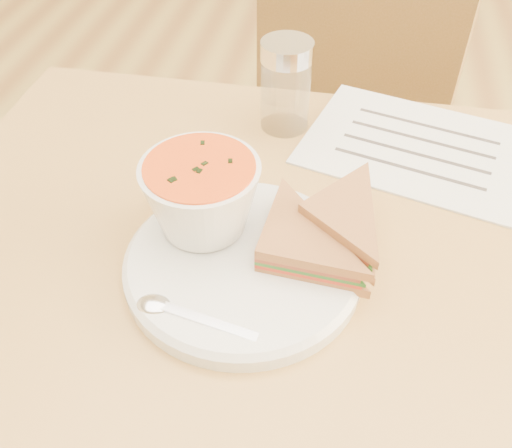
% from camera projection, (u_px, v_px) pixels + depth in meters
% --- Properties ---
extents(dining_table, '(1.00, 0.70, 0.75)m').
position_uv_depth(dining_table, '(319.00, 434.00, 0.86)').
color(dining_table, brown).
rests_on(dining_table, floor).
extents(chair_far, '(0.53, 0.53, 0.95)m').
position_uv_depth(chair_far, '(308.00, 176.00, 1.15)').
color(chair_far, brown).
rests_on(chair_far, floor).
extents(plate, '(0.30, 0.30, 0.02)m').
position_uv_depth(plate, '(243.00, 265.00, 0.60)').
color(plate, white).
rests_on(plate, dining_table).
extents(soup_bowl, '(0.16, 0.16, 0.09)m').
position_uv_depth(soup_bowl, '(202.00, 200.00, 0.59)').
color(soup_bowl, white).
rests_on(soup_bowl, plate).
extents(sandwich_half_a, '(0.13, 0.13, 0.04)m').
position_uv_depth(sandwich_half_a, '(254.00, 263.00, 0.56)').
color(sandwich_half_a, '#A36539').
rests_on(sandwich_half_a, plate).
extents(sandwich_half_b, '(0.15, 0.15, 0.03)m').
position_uv_depth(sandwich_half_b, '(298.00, 216.00, 0.60)').
color(sandwich_half_b, '#A36539').
rests_on(sandwich_half_b, plate).
extents(spoon, '(0.17, 0.06, 0.01)m').
position_uv_depth(spoon, '(201.00, 320.00, 0.53)').
color(spoon, silver).
rests_on(spoon, plate).
extents(paper_menu, '(0.34, 0.28, 0.00)m').
position_uv_depth(paper_menu, '(418.00, 147.00, 0.76)').
color(paper_menu, white).
rests_on(paper_menu, dining_table).
extents(condiment_shaker, '(0.07, 0.07, 0.12)m').
position_uv_depth(condiment_shaker, '(286.00, 86.00, 0.75)').
color(condiment_shaker, silver).
rests_on(condiment_shaker, dining_table).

